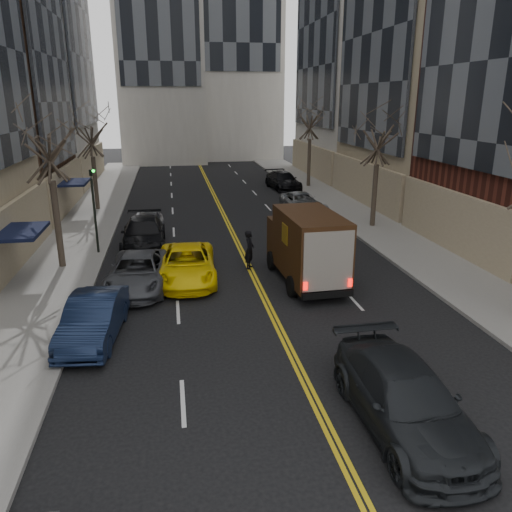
{
  "coord_description": "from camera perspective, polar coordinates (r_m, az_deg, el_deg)",
  "views": [
    {
      "loc": [
        -3.51,
        -3.7,
        7.8
      ],
      "look_at": [
        -0.55,
        13.61,
        2.2
      ],
      "focal_mm": 35.0,
      "sensor_mm": 36.0,
      "label": 1
    }
  ],
  "objects": [
    {
      "name": "parked_lf_d",
      "position": [
        27.43,
        -12.72,
        2.47
      ],
      "size": [
        2.3,
        5.59,
        1.62
      ],
      "primitive_type": "imported",
      "rotation": [
        0.0,
        0.0,
        0.01
      ],
      "color": "black",
      "rests_on": "ground"
    },
    {
      "name": "tree_lf_far",
      "position": [
        37.13,
        -18.47,
        14.07
      ],
      "size": [
        3.2,
        3.2,
        8.12
      ],
      "color": "#382D23",
      "rests_on": "sidewalk_left"
    },
    {
      "name": "traffic_signal",
      "position": [
        26.47,
        -18.07,
        5.96
      ],
      "size": [
        0.29,
        0.26,
        4.7
      ],
      "color": "black",
      "rests_on": "sidewalk_left"
    },
    {
      "name": "ups_truck",
      "position": [
        21.76,
        5.77,
        1.05
      ],
      "size": [
        2.59,
        5.91,
        3.19
      ],
      "rotation": [
        0.0,
        0.0,
        0.04
      ],
      "color": "black",
      "rests_on": "ground"
    },
    {
      "name": "parked_rt_a",
      "position": [
        30.7,
        6.87,
        4.25
      ],
      "size": [
        1.76,
        4.53,
        1.47
      ],
      "primitive_type": "imported",
      "rotation": [
        0.0,
        0.0,
        -0.05
      ],
      "color": "#494C51",
      "rests_on": "ground"
    },
    {
      "name": "parked_rt_b",
      "position": [
        35.85,
        5.2,
        6.13
      ],
      "size": [
        2.36,
        4.87,
        1.34
      ],
      "primitive_type": "imported",
      "rotation": [
        0.0,
        0.0,
        0.03
      ],
      "color": "#96999D",
      "rests_on": "ground"
    },
    {
      "name": "taxi",
      "position": [
        22.29,
        -7.9,
        -0.94
      ],
      "size": [
        2.68,
        5.46,
        1.49
      ],
      "primitive_type": "imported",
      "rotation": [
        0.0,
        0.0,
        -0.04
      ],
      "color": "yellow",
      "rests_on": "ground"
    },
    {
      "name": "tree_lf_mid",
      "position": [
        24.32,
        -22.93,
        13.51
      ],
      "size": [
        3.2,
        3.2,
        8.91
      ],
      "color": "#382D23",
      "rests_on": "sidewalk_left"
    },
    {
      "name": "tree_rt_mid",
      "position": [
        31.28,
        13.91,
        14.19
      ],
      "size": [
        3.2,
        3.2,
        8.32
      ],
      "color": "#382D23",
      "rests_on": "sidewalk_right"
    },
    {
      "name": "observer_sedan",
      "position": [
        13.13,
        16.65,
        -15.37
      ],
      "size": [
        2.32,
        5.54,
        1.6
      ],
      "rotation": [
        0.0,
        0.0,
        0.02
      ],
      "color": "black",
      "rests_on": "ground"
    },
    {
      "name": "parked_lf_c",
      "position": [
        21.74,
        -13.37,
        -1.81
      ],
      "size": [
        2.82,
        5.39,
        1.45
      ],
      "primitive_type": "imported",
      "rotation": [
        0.0,
        0.0,
        -0.08
      ],
      "color": "#45464C",
      "rests_on": "ground"
    },
    {
      "name": "parked_rt_c",
      "position": [
        44.73,
        3.11,
        8.6
      ],
      "size": [
        2.71,
        5.48,
        1.53
      ],
      "primitive_type": "imported",
      "rotation": [
        0.0,
        0.0,
        0.11
      ],
      "color": "black",
      "rests_on": "ground"
    },
    {
      "name": "parked_lf_b",
      "position": [
        17.64,
        -18.08,
        -6.81
      ],
      "size": [
        2.04,
        4.69,
        1.5
      ],
      "primitive_type": "imported",
      "rotation": [
        0.0,
        0.0,
        -0.1
      ],
      "color": "#111C36",
      "rests_on": "ground"
    },
    {
      "name": "tree_rt_far",
      "position": [
        45.42,
        6.26,
        16.24
      ],
      "size": [
        3.2,
        3.2,
        9.11
      ],
      "color": "#382D23",
      "rests_on": "sidewalk_right"
    },
    {
      "name": "parked_lf_e",
      "position": [
        29.7,
        -12.52,
        3.51
      ],
      "size": [
        2.29,
        4.56,
        1.49
      ],
      "primitive_type": "imported",
      "rotation": [
        0.0,
        0.0,
        -0.12
      ],
      "color": "#ABACB3",
      "rests_on": "ground"
    },
    {
      "name": "pedestrian",
      "position": [
        23.58,
        -0.75,
        0.73
      ],
      "size": [
        0.65,
        0.79,
        1.85
      ],
      "primitive_type": "imported",
      "rotation": [
        0.0,
        0.0,
        1.21
      ],
      "color": "black",
      "rests_on": "ground"
    },
    {
      "name": "sidewalk_left",
      "position": [
        32.13,
        -19.27,
        2.76
      ],
      "size": [
        4.0,
        66.0,
        0.15
      ],
      "primitive_type": "cube",
      "color": "slate",
      "rests_on": "ground"
    },
    {
      "name": "sidewalk_right",
      "position": [
        34.04,
        12.16,
        4.16
      ],
      "size": [
        4.0,
        66.0,
        0.15
      ],
      "primitive_type": "cube",
      "color": "slate",
      "rests_on": "ground"
    }
  ]
}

